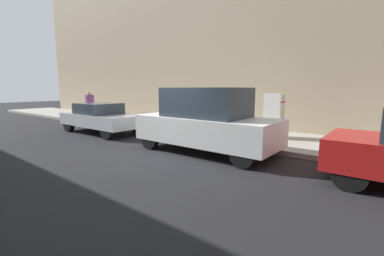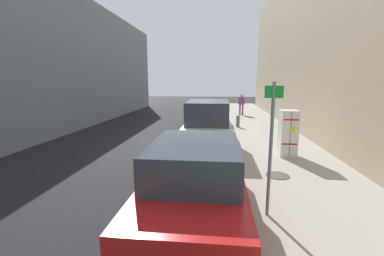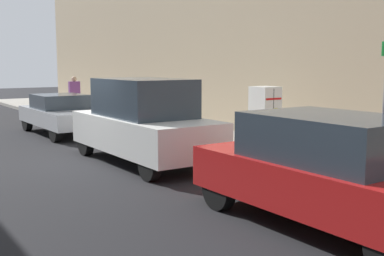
{
  "view_description": "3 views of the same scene",
  "coord_description": "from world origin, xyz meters",
  "px_view_note": "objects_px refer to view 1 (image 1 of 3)",
  "views": [
    {
      "loc": [
        5.85,
        5.73,
        2.12
      ],
      "look_at": [
        -0.84,
        0.47,
        0.8
      ],
      "focal_mm": 24.0,
      "sensor_mm": 36.0,
      "label": 1
    },
    {
      "loc": [
        -1.5,
        11.86,
        2.95
      ],
      "look_at": [
        -0.3,
        0.45,
        0.87
      ],
      "focal_mm": 24.0,
      "sensor_mm": 36.0,
      "label": 2
    },
    {
      "loc": [
        4.77,
        11.58,
        2.51
      ],
      "look_at": [
        -1.54,
        2.34,
        1.01
      ],
      "focal_mm": 45.0,
      "sensor_mm": 36.0,
      "label": 3
    }
  ],
  "objects_px": {
    "pedestrian_walking_far": "(90,102)",
    "parked_sedan_silver": "(101,117)",
    "parked_van_white": "(206,121)",
    "discarded_refrigerator": "(274,116)",
    "fire_hydrant": "(144,120)"
  },
  "relations": [
    {
      "from": "discarded_refrigerator",
      "to": "parked_sedan_silver",
      "type": "relative_size",
      "value": 0.39
    },
    {
      "from": "fire_hydrant",
      "to": "pedestrian_walking_far",
      "type": "height_order",
      "value": "pedestrian_walking_far"
    },
    {
      "from": "parked_sedan_silver",
      "to": "parked_van_white",
      "type": "distance_m",
      "value": 6.12
    },
    {
      "from": "discarded_refrigerator",
      "to": "parked_van_white",
      "type": "height_order",
      "value": "parked_van_white"
    },
    {
      "from": "pedestrian_walking_far",
      "to": "parked_sedan_silver",
      "type": "relative_size",
      "value": 0.39
    },
    {
      "from": "discarded_refrigerator",
      "to": "pedestrian_walking_far",
      "type": "xyz_separation_m",
      "value": [
        0.72,
        -12.24,
        0.16
      ]
    },
    {
      "from": "parked_sedan_silver",
      "to": "fire_hydrant",
      "type": "bearing_deg",
      "value": 146.3
    },
    {
      "from": "parked_sedan_silver",
      "to": "parked_van_white",
      "type": "relative_size",
      "value": 0.93
    },
    {
      "from": "discarded_refrigerator",
      "to": "parked_sedan_silver",
      "type": "distance_m",
      "value": 7.88
    },
    {
      "from": "discarded_refrigerator",
      "to": "fire_hydrant",
      "type": "height_order",
      "value": "discarded_refrigerator"
    },
    {
      "from": "parked_sedan_silver",
      "to": "parked_van_white",
      "type": "xyz_separation_m",
      "value": [
        0.0,
        6.11,
        0.31
      ]
    },
    {
      "from": "fire_hydrant",
      "to": "parked_sedan_silver",
      "type": "bearing_deg",
      "value": -33.7
    },
    {
      "from": "discarded_refrigerator",
      "to": "parked_van_white",
      "type": "bearing_deg",
      "value": -20.15
    },
    {
      "from": "pedestrian_walking_far",
      "to": "discarded_refrigerator",
      "type": "bearing_deg",
      "value": -10.24
    },
    {
      "from": "parked_van_white",
      "to": "discarded_refrigerator",
      "type": "bearing_deg",
      "value": 159.85
    }
  ]
}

